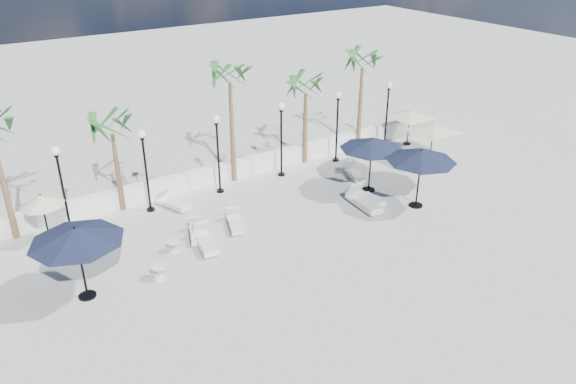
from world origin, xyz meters
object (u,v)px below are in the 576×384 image
lounger_7 (368,197)px  lounger_3 (235,223)px  parasol_navy_left (76,235)px  parasol_navy_mid (372,144)px  lounger_4 (197,233)px  parasol_cream_sq_a (434,126)px  lounger_5 (354,173)px  lounger_1 (173,203)px  lounger_2 (206,241)px  parasol_cream_small (41,201)px  parasol_cream_sq_b (410,112)px  lounger_6 (364,202)px  parasol_navy_right (421,156)px

lounger_7 → lounger_3: bearing=168.8°
parasol_navy_left → parasol_navy_mid: 13.81m
lounger_7 → lounger_4: bearing=170.5°
parasol_navy_mid → parasol_cream_sq_a: 5.20m
lounger_7 → parasol_cream_sq_a: size_ratio=0.43×
lounger_3 → lounger_5: lounger_3 is taller
lounger_1 → lounger_3: (1.49, -3.15, -0.01)m
lounger_1 → parasol_cream_sq_a: bearing=-31.4°
lounger_7 → parasol_navy_mid: 2.47m
lounger_2 → lounger_3: lounger_2 is taller
parasol_navy_mid → parasol_cream_small: bearing=166.0°
lounger_2 → parasol_cream_small: bearing=153.2°
parasol_cream_sq_a → parasol_cream_small: parasol_cream_sq_a is taller
lounger_2 → lounger_5: lounger_2 is taller
lounger_4 → parasol_cream_small: bearing=169.8°
parasol_cream_sq_b → lounger_1: bearing=179.9°
lounger_4 → parasol_navy_left: bearing=-141.9°
lounger_1 → parasol_navy_left: size_ratio=0.59×
lounger_6 → parasol_cream_sq_a: parasol_cream_sq_a is taller
lounger_3 → lounger_7: size_ratio=0.94×
parasol_navy_left → parasol_cream_sq_a: (18.87, 2.04, -0.44)m
lounger_4 → parasol_cream_small: (-5.14, 3.02, 1.63)m
lounger_3 → parasol_cream_sq_a: (12.24, 0.57, 1.82)m
lounger_7 → parasol_navy_right: 3.12m
lounger_5 → parasol_navy_left: bearing=-152.1°
parasol_navy_mid → parasol_cream_sq_b: size_ratio=0.72×
lounger_2 → parasol_navy_right: (9.60, -2.05, 2.23)m
lounger_5 → parasol_navy_mid: parasol_navy_mid is taller
parasol_navy_mid → parasol_navy_right: (0.73, -2.45, 0.09)m
lounger_4 → parasol_cream_sq_b: size_ratio=0.42×
lounger_6 → parasol_navy_left: parasol_navy_left is taller
lounger_2 → parasol_cream_sq_b: (14.78, 3.89, 1.71)m
lounger_6 → lounger_7: bearing=35.9°
lounger_2 → parasol_navy_right: parasol_navy_right is taller
parasol_navy_left → lounger_2: bearing=8.3°
lounger_3 → parasol_cream_sq_b: size_ratio=0.42×
parasol_cream_sq_a → parasol_navy_right: bearing=-142.4°
lounger_2 → parasol_navy_mid: parasol_navy_mid is taller
lounger_6 → parasol_cream_small: size_ratio=1.02×
lounger_4 → lounger_6: bearing=7.5°
lounger_4 → parasol_navy_right: bearing=3.3°
lounger_4 → parasol_cream_sq_a: size_ratio=0.39×
lounger_1 → lounger_4: 3.05m
lounger_5 → parasol_navy_mid: bearing=-86.8°
parasol_navy_left → parasol_cream_sq_b: size_ratio=0.75×
lounger_5 → parasol_cream_sq_a: bearing=8.6°
lounger_1 → lounger_6: 8.67m
parasol_navy_mid → parasol_cream_sq_b: parasol_navy_mid is taller
lounger_1 → lounger_5: bearing=-32.6°
lounger_4 → parasol_navy_mid: 9.14m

